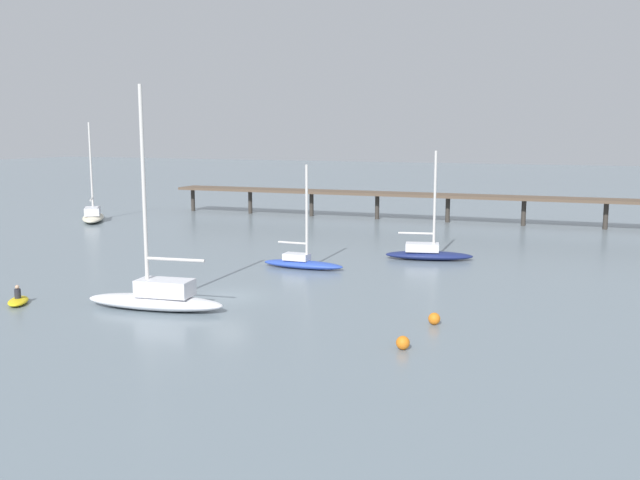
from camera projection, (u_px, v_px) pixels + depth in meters
ground_plane at (228, 297)px, 42.42m from camera, size 400.00×400.00×0.00m
pier at (485, 193)px, 76.14m from camera, size 59.91×6.43×6.58m
sailboat_white at (157, 296)px, 39.30m from camera, size 8.56×3.50×12.59m
sailboat_navy at (428, 252)px, 54.86m from camera, size 7.16×3.66×8.60m
sailboat_blue at (302, 261)px, 51.29m from camera, size 6.34×1.74×7.69m
sailboat_cream at (93, 215)px, 79.19m from camera, size 7.25×8.39×11.17m
dinghy_yellow at (18, 300)px, 40.57m from camera, size 2.27×2.56×1.14m
mooring_buoy_outer at (403, 343)px, 32.00m from camera, size 0.65×0.65×0.65m
mooring_buoy_far at (434, 319)px, 36.19m from camera, size 0.64×0.64×0.64m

